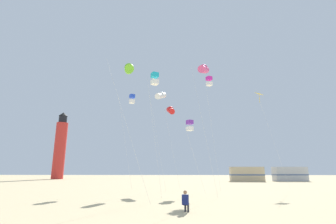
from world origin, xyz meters
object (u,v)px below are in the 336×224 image
object	(u,v)px
kite_tube_rainbow	(204,69)
kite_tube_lime	(129,69)
kite_tube_scarlet	(170,110)
kite_box_violet	(190,126)
kite_box_cyan	(155,79)
lighthouse_distant	(60,147)
kite_tube_white	(161,95)
kite_flyer_standing	(186,201)
rv_van_silver	(290,174)
rv_van_tan	(247,174)
kite_box_blue	(132,99)
kite_box_magenta	(209,81)
kite_diamond_gold	(260,98)

from	to	relation	value
kite_tube_rainbow	kite_tube_lime	distance (m)	7.49
kite_tube_scarlet	kite_box_violet	bearing A→B (deg)	-62.89
kite_box_cyan	lighthouse_distant	xyz separation A→B (m)	(-27.40, 39.35, -2.70)
kite_box_cyan	kite_tube_white	bearing A→B (deg)	89.17
kite_flyer_standing	kite_tube_scarlet	xyz separation A→B (m)	(-1.19, 15.79, 8.94)
kite_tube_scarlet	rv_van_silver	bearing A→B (deg)	42.68
lighthouse_distant	rv_van_tan	size ratio (longest dim) A/B	2.56
kite_box_blue	kite_box_violet	world-z (taller)	kite_box_blue
kite_flyer_standing	kite_tube_scarlet	distance (m)	18.19
kite_box_cyan	kite_tube_scarlet	xyz separation A→B (m)	(1.28, 8.36, -0.99)
kite_tube_scarlet	lighthouse_distant	xyz separation A→B (m)	(-28.67, 30.98, -1.71)
kite_box_magenta	kite_tube_rainbow	bearing A→B (deg)	-102.49
kite_box_magenta	kite_diamond_gold	distance (m)	7.47
kite_flyer_standing	kite_box_magenta	distance (m)	18.93
kite_flyer_standing	rv_van_tan	xyz separation A→B (m)	(13.42, 36.35, 0.78)
kite_flyer_standing	kite_tube_scarlet	world-z (taller)	kite_tube_scarlet
kite_box_cyan	kite_tube_scarlet	distance (m)	8.52
kite_tube_lime	rv_van_silver	size ratio (longest dim) A/B	1.68
kite_diamond_gold	kite_tube_rainbow	world-z (taller)	kite_tube_rainbow
kite_tube_rainbow	kite_box_violet	size ratio (longest dim) A/B	1.67
kite_box_cyan	lighthouse_distant	world-z (taller)	lighthouse_distant
kite_box_magenta	lighthouse_distant	xyz separation A→B (m)	(-33.43, 32.66, -4.87)
kite_box_magenta	kite_box_cyan	xyz separation A→B (m)	(-6.03, -6.69, -2.17)
kite_tube_rainbow	kite_box_blue	distance (m)	11.35
kite_diamond_gold	kite_box_cyan	bearing A→B (deg)	-144.31
kite_tube_rainbow	kite_tube_scarlet	distance (m)	8.80
kite_box_magenta	kite_tube_scarlet	bearing A→B (deg)	160.59
kite_box_violet	lighthouse_distant	distance (m)	46.79
kite_box_magenta	rv_van_silver	size ratio (longest dim) A/B	2.03
kite_flyer_standing	kite_box_violet	xyz separation A→B (m)	(0.96, 11.59, 6.21)
kite_box_violet	rv_van_silver	distance (m)	34.03
kite_tube_white	lighthouse_distant	world-z (taller)	lighthouse_distant
kite_tube_rainbow	rv_van_silver	bearing A→B (deg)	55.71
kite_flyer_standing	kite_box_magenta	world-z (taller)	kite_box_magenta
kite_tube_scarlet	kite_diamond_gold	bearing A→B (deg)	4.44
kite_tube_white	kite_diamond_gold	bearing A→B (deg)	8.82
lighthouse_distant	kite_tube_rainbow	bearing A→B (deg)	-50.45
lighthouse_distant	rv_van_tan	xyz separation A→B (m)	(43.28, -10.43, -6.45)
kite_diamond_gold	kite_tube_lime	size ratio (longest dim) A/B	1.10
kite_tube_scarlet	lighthouse_distant	world-z (taller)	lighthouse_distant
rv_van_tan	lighthouse_distant	bearing A→B (deg)	169.57
kite_tube_scarlet	kite_tube_lime	bearing A→B (deg)	-105.49
lighthouse_distant	rv_van_tan	bearing A→B (deg)	-13.54
rv_van_tan	kite_box_violet	bearing A→B (deg)	-113.61
kite_diamond_gold	kite_tube_scarlet	distance (m)	11.79
kite_box_cyan	lighthouse_distant	size ratio (longest dim) A/B	0.66
rv_van_silver	rv_van_tan	bearing A→B (deg)	-175.60
kite_tube_lime	lighthouse_distant	size ratio (longest dim) A/B	0.65
kite_tube_white	kite_box_cyan	size ratio (longest dim) A/B	1.07
kite_box_magenta	kite_tube_white	distance (m)	6.15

